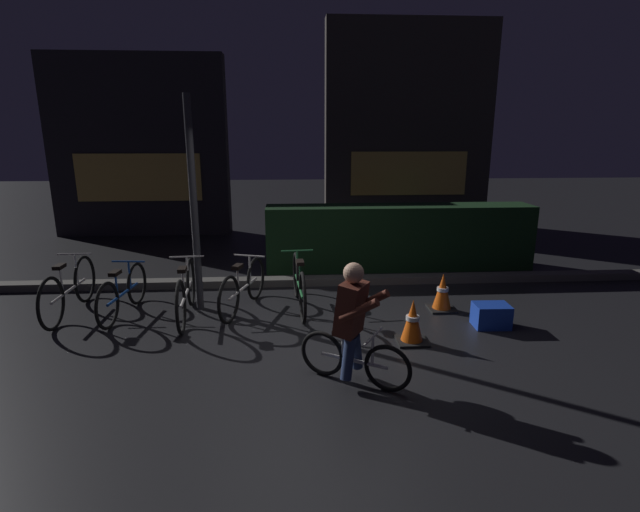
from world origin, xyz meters
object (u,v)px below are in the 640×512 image
object	(u,v)px
parked_bike_left_mid	(123,293)
parked_bike_right_mid	(299,285)
traffic_cone_near	(412,322)
traffic_cone_far	(442,293)
street_post	(194,207)
blue_crate	(491,316)
parked_bike_center_right	(243,287)
parked_bike_center_left	(186,293)
cyclist	(353,323)
parked_bike_leftmost	(69,289)

from	to	relation	value
parked_bike_left_mid	parked_bike_right_mid	world-z (taller)	parked_bike_right_mid
parked_bike_right_mid	traffic_cone_near	world-z (taller)	parked_bike_right_mid
traffic_cone_far	parked_bike_left_mid	bearing A→B (deg)	179.00
street_post	traffic_cone_near	bearing A→B (deg)	-25.53
blue_crate	traffic_cone_far	bearing A→B (deg)	125.30
parked_bike_center_right	parked_bike_right_mid	bearing A→B (deg)	-72.37
street_post	traffic_cone_far	bearing A→B (deg)	-4.55
parked_bike_center_left	parked_bike_center_right	world-z (taller)	parked_bike_center_left
parked_bike_left_mid	parked_bike_right_mid	distance (m)	2.39
street_post	blue_crate	distance (m)	4.17
street_post	parked_bike_center_left	size ratio (longest dim) A/B	1.70
parked_bike_center_right	parked_bike_right_mid	xyz separation A→B (m)	(0.78, 0.00, 0.02)
street_post	parked_bike_center_right	distance (m)	1.29
cyclist	parked_bike_center_left	bearing A→B (deg)	168.28
parked_bike_center_left	blue_crate	world-z (taller)	parked_bike_center_left
parked_bike_left_mid	cyclist	distance (m)	3.51
parked_bike_center_left	parked_bike_right_mid	bearing A→B (deg)	-85.33
parked_bike_center_right	blue_crate	world-z (taller)	parked_bike_center_right
parked_bike_right_mid	street_post	bearing A→B (deg)	81.82
street_post	parked_bike_center_left	bearing A→B (deg)	-107.34
blue_crate	cyclist	world-z (taller)	cyclist
parked_bike_leftmost	traffic_cone_far	size ratio (longest dim) A/B	3.25
street_post	parked_bike_leftmost	world-z (taller)	street_post
parked_bike_leftmost	traffic_cone_far	distance (m)	5.14
parked_bike_left_mid	cyclist	size ratio (longest dim) A/B	1.22
parked_bike_center_right	traffic_cone_near	distance (m)	2.41
blue_crate	parked_bike_center_right	bearing A→B (deg)	166.21
street_post	traffic_cone_far	distance (m)	3.63
street_post	traffic_cone_near	xyz separation A→B (m)	(2.72, -1.30, -1.20)
parked_bike_right_mid	traffic_cone_far	size ratio (longest dim) A/B	3.24
parked_bike_center_right	parked_bike_right_mid	distance (m)	0.78
parked_bike_leftmost	traffic_cone_far	bearing A→B (deg)	-91.93
parked_bike_left_mid	parked_bike_center_right	xyz separation A→B (m)	(1.61, 0.09, 0.01)
parked_bike_leftmost	traffic_cone_near	bearing A→B (deg)	-105.10
parked_bike_right_mid	traffic_cone_far	bearing A→B (deg)	-98.66
traffic_cone_near	parked_bike_left_mid	bearing A→B (deg)	163.41
parked_bike_leftmost	parked_bike_center_right	xyz separation A→B (m)	(2.35, 0.01, -0.02)
parked_bike_left_mid	traffic_cone_far	xyz separation A→B (m)	(4.40, -0.08, -0.07)
parked_bike_center_right	parked_bike_right_mid	world-z (taller)	parked_bike_right_mid
parked_bike_center_right	blue_crate	xyz separation A→B (m)	(3.23, -0.79, -0.19)
blue_crate	parked_bike_center_left	bearing A→B (deg)	172.07
parked_bike_left_mid	parked_bike_center_right	bearing A→B (deg)	-80.99
traffic_cone_far	blue_crate	bearing A→B (deg)	-54.70
parked_bike_leftmost	parked_bike_center_left	world-z (taller)	parked_bike_leftmost
parked_bike_center_right	cyclist	bearing A→B (deg)	-130.93
traffic_cone_near	blue_crate	bearing A→B (deg)	19.42
street_post	parked_bike_leftmost	distance (m)	2.05
parked_bike_leftmost	cyclist	bearing A→B (deg)	-119.77
parked_bike_leftmost	parked_bike_center_left	xyz separation A→B (m)	(1.62, -0.23, -0.00)
parked_bike_center_right	traffic_cone_near	size ratio (longest dim) A/B	2.87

